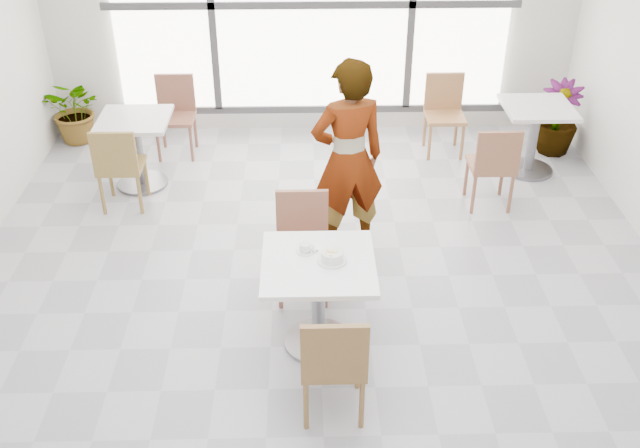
{
  "coord_description": "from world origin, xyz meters",
  "views": [
    {
      "loc": [
        -0.1,
        -4.58,
        3.68
      ],
      "look_at": [
        0.0,
        -0.3,
        1.0
      ],
      "focal_mm": 40.86,
      "sensor_mm": 36.0,
      "label": 1
    }
  ],
  "objects_px": {
    "bg_chair_left_near": "(119,163)",
    "bg_chair_right_far": "(444,108)",
    "plant_left": "(76,110)",
    "person": "(348,159)",
    "chair_near": "(334,360)",
    "bg_table_left": "(137,142)",
    "main_table": "(318,288)",
    "oatmeal_bowl": "(332,256)",
    "bg_table_right": "(534,129)",
    "coffee_cup": "(306,248)",
    "plant_right": "(557,118)",
    "bg_chair_right_near": "(494,163)",
    "bg_chair_left_far": "(175,110)",
    "chair_far": "(302,237)"
  },
  "relations": [
    {
      "from": "chair_far",
      "to": "bg_chair_left_far",
      "type": "relative_size",
      "value": 1.0
    },
    {
      "from": "coffee_cup",
      "to": "person",
      "type": "bearing_deg",
      "value": 72.64
    },
    {
      "from": "main_table",
      "to": "bg_chair_right_near",
      "type": "bearing_deg",
      "value": 48.82
    },
    {
      "from": "chair_far",
      "to": "bg_chair_right_far",
      "type": "height_order",
      "value": "same"
    },
    {
      "from": "bg_table_right",
      "to": "bg_chair_left_near",
      "type": "height_order",
      "value": "bg_chair_left_near"
    },
    {
      "from": "chair_near",
      "to": "bg_chair_right_far",
      "type": "height_order",
      "value": "same"
    },
    {
      "from": "main_table",
      "to": "bg_chair_right_far",
      "type": "xyz_separation_m",
      "value": [
        1.47,
        3.28,
        -0.02
      ]
    },
    {
      "from": "bg_table_right",
      "to": "bg_chair_right_far",
      "type": "bearing_deg",
      "value": 147.47
    },
    {
      "from": "chair_far",
      "to": "bg_chair_left_near",
      "type": "relative_size",
      "value": 1.0
    },
    {
      "from": "main_table",
      "to": "plant_left",
      "type": "relative_size",
      "value": 1.04
    },
    {
      "from": "bg_chair_left_near",
      "to": "bg_chair_right_near",
      "type": "bearing_deg",
      "value": 178.88
    },
    {
      "from": "coffee_cup",
      "to": "plant_right",
      "type": "relative_size",
      "value": 0.19
    },
    {
      "from": "oatmeal_bowl",
      "to": "bg_chair_left_near",
      "type": "bearing_deg",
      "value": 133.99
    },
    {
      "from": "coffee_cup",
      "to": "bg_chair_right_near",
      "type": "relative_size",
      "value": 0.18
    },
    {
      "from": "chair_near",
      "to": "chair_far",
      "type": "distance_m",
      "value": 1.44
    },
    {
      "from": "coffee_cup",
      "to": "plant_left",
      "type": "bearing_deg",
      "value": 126.8
    },
    {
      "from": "chair_near",
      "to": "chair_far",
      "type": "xyz_separation_m",
      "value": [
        -0.19,
        1.43,
        0.0
      ]
    },
    {
      "from": "bg_table_right",
      "to": "bg_chair_right_near",
      "type": "bearing_deg",
      "value": -128.27
    },
    {
      "from": "chair_near",
      "to": "bg_chair_left_near",
      "type": "distance_m",
      "value": 3.38
    },
    {
      "from": "person",
      "to": "bg_table_left",
      "type": "distance_m",
      "value": 2.43
    },
    {
      "from": "oatmeal_bowl",
      "to": "bg_chair_left_near",
      "type": "distance_m",
      "value": 2.83
    },
    {
      "from": "chair_far",
      "to": "bg_table_right",
      "type": "xyz_separation_m",
      "value": [
        2.44,
        2.03,
        -0.01
      ]
    },
    {
      "from": "bg_table_right",
      "to": "coffee_cup",
      "type": "bearing_deg",
      "value": -132.79
    },
    {
      "from": "plant_left",
      "to": "bg_chair_left_far",
      "type": "bearing_deg",
      "value": -13.81
    },
    {
      "from": "main_table",
      "to": "bg_chair_right_far",
      "type": "distance_m",
      "value": 3.59
    },
    {
      "from": "main_table",
      "to": "bg_chair_left_far",
      "type": "distance_m",
      "value": 3.63
    },
    {
      "from": "main_table",
      "to": "bg_chair_left_near",
      "type": "height_order",
      "value": "bg_chair_left_near"
    },
    {
      "from": "main_table",
      "to": "oatmeal_bowl",
      "type": "distance_m",
      "value": 0.29
    },
    {
      "from": "bg_chair_left_near",
      "to": "bg_table_left",
      "type": "bearing_deg",
      "value": -99.13
    },
    {
      "from": "oatmeal_bowl",
      "to": "bg_table_right",
      "type": "height_order",
      "value": "oatmeal_bowl"
    },
    {
      "from": "person",
      "to": "bg_chair_left_near",
      "type": "distance_m",
      "value": 2.29
    },
    {
      "from": "oatmeal_bowl",
      "to": "coffee_cup",
      "type": "distance_m",
      "value": 0.22
    },
    {
      "from": "oatmeal_bowl",
      "to": "plant_left",
      "type": "distance_m",
      "value": 4.56
    },
    {
      "from": "chair_near",
      "to": "bg_table_left",
      "type": "relative_size",
      "value": 1.16
    },
    {
      "from": "bg_chair_left_near",
      "to": "bg_chair_right_far",
      "type": "bearing_deg",
      "value": -159.46
    },
    {
      "from": "bg_chair_left_near",
      "to": "bg_chair_left_far",
      "type": "xyz_separation_m",
      "value": [
        0.35,
        1.28,
        0.0
      ]
    },
    {
      "from": "oatmeal_bowl",
      "to": "bg_chair_left_near",
      "type": "relative_size",
      "value": 0.24
    },
    {
      "from": "plant_left",
      "to": "bg_table_right",
      "type": "bearing_deg",
      "value": -9.84
    },
    {
      "from": "bg_table_right",
      "to": "bg_chair_left_near",
      "type": "distance_m",
      "value": 4.24
    },
    {
      "from": "oatmeal_bowl",
      "to": "bg_chair_left_far",
      "type": "relative_size",
      "value": 0.24
    },
    {
      "from": "chair_near",
      "to": "chair_far",
      "type": "relative_size",
      "value": 1.0
    },
    {
      "from": "chair_near",
      "to": "person",
      "type": "height_order",
      "value": "person"
    },
    {
      "from": "coffee_cup",
      "to": "bg_chair_left_near",
      "type": "distance_m",
      "value": 2.62
    },
    {
      "from": "plant_left",
      "to": "person",
      "type": "bearing_deg",
      "value": -37.79
    },
    {
      "from": "coffee_cup",
      "to": "bg_table_left",
      "type": "xyz_separation_m",
      "value": [
        -1.69,
        2.39,
        -0.29
      ]
    },
    {
      "from": "bg_table_left",
      "to": "bg_chair_right_near",
      "type": "height_order",
      "value": "bg_chair_right_near"
    },
    {
      "from": "bg_table_right",
      "to": "plant_left",
      "type": "bearing_deg",
      "value": 170.16
    },
    {
      "from": "main_table",
      "to": "bg_chair_right_near",
      "type": "xyz_separation_m",
      "value": [
        1.72,
        1.96,
        -0.02
      ]
    },
    {
      "from": "bg_chair_left_far",
      "to": "bg_table_left",
      "type": "bearing_deg",
      "value": -109.29
    },
    {
      "from": "chair_far",
      "to": "bg_table_left",
      "type": "bearing_deg",
      "value": 132.45
    }
  ]
}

